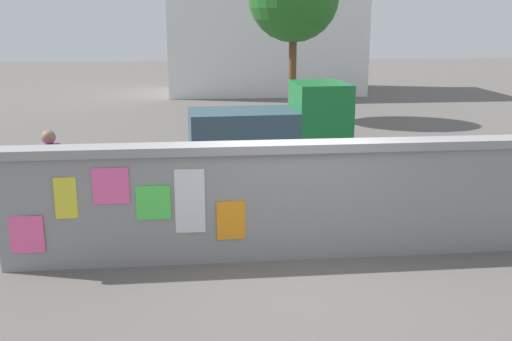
{
  "coord_description": "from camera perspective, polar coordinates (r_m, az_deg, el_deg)",
  "views": [
    {
      "loc": [
        -1.4,
        -8.12,
        3.38
      ],
      "look_at": [
        -0.39,
        1.21,
        0.97
      ],
      "focal_mm": 43.09,
      "sensor_mm": 36.0,
      "label": 1
    }
  ],
  "objects": [
    {
      "name": "building_background",
      "position": [
        27.35,
        0.71,
        13.87
      ],
      "size": [
        8.52,
        4.74,
        6.21
      ],
      "color": "white",
      "rests_on": "ground"
    },
    {
      "name": "poster_wall",
      "position": [
        8.61,
        3.38,
        -2.66
      ],
      "size": [
        8.16,
        0.42,
        1.67
      ],
      "color": "gray",
      "rests_on": "ground"
    },
    {
      "name": "auto_rickshaw_truck",
      "position": [
        14.11,
        2.01,
        4.26
      ],
      "size": [
        3.66,
        1.66,
        1.85
      ],
      "color": "black",
      "rests_on": "ground"
    },
    {
      "name": "ground",
      "position": [
        16.53,
        -1.2,
        2.59
      ],
      "size": [
        60.0,
        60.0,
        0.0
      ],
      "primitive_type": "plane",
      "color": "#605B56"
    },
    {
      "name": "person_walking",
      "position": [
        10.2,
        -18.47,
        0.07
      ],
      "size": [
        0.45,
        0.45,
        1.62
      ],
      "color": "#3F994C",
      "rests_on": "ground"
    },
    {
      "name": "bicycle_far",
      "position": [
        11.78,
        -9.28,
        -0.63
      ],
      "size": [
        1.71,
        0.44,
        0.95
      ],
      "color": "black",
      "rests_on": "ground"
    },
    {
      "name": "bicycle_near",
      "position": [
        11.12,
        19.22,
        -2.17
      ],
      "size": [
        1.66,
        0.59,
        0.95
      ],
      "color": "black",
      "rests_on": "ground"
    },
    {
      "name": "motorcycle",
      "position": [
        10.23,
        2.03,
        -2.18
      ],
      "size": [
        1.9,
        0.56,
        0.87
      ],
      "color": "black",
      "rests_on": "ground"
    }
  ]
}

